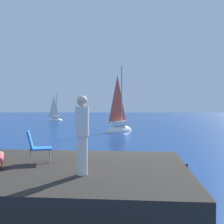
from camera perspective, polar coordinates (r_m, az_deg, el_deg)
ground_plane at (r=10.80m, az=-1.81°, el=-11.13°), size 160.00×160.00×0.00m
shore_ledge at (r=7.01m, az=-11.53°, el=-14.22°), size 6.41×4.82×0.92m
boulder_seaward at (r=9.70m, az=8.96°, el=-12.59°), size 2.02×1.97×1.04m
boulder_inland at (r=9.45m, az=-8.89°, el=-12.96°), size 1.43×1.72×1.01m
sailboat_near at (r=24.81m, az=1.47°, el=-3.22°), size 2.93×3.34×6.34m
sailboat_far at (r=42.59m, az=-11.41°, el=-1.44°), size 2.38×2.17×4.59m
person_standing at (r=5.82m, az=-6.04°, el=-4.16°), size 0.28×0.28×1.62m
beach_chair at (r=7.29m, az=-15.03°, el=-6.42°), size 0.70×0.62×0.80m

